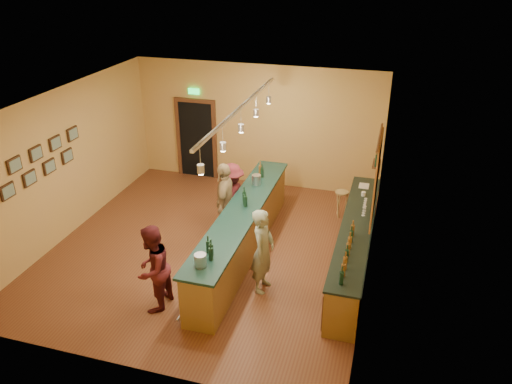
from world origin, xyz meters
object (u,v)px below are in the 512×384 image
(back_counter, at_px, (355,245))
(tasting_bar, at_px, (242,228))
(customer_a, at_px, (153,269))
(customer_b, at_px, (225,201))
(customer_c, at_px, (232,197))
(bartender, at_px, (263,251))
(bar_stool, at_px, (342,197))

(back_counter, bearing_deg, tasting_bar, -175.43)
(tasting_bar, relative_size, customer_a, 3.17)
(tasting_bar, xyz_separation_m, customer_b, (-0.55, 0.52, 0.28))
(customer_b, bearing_deg, customer_c, 172.69)
(back_counter, height_order, customer_a, customer_a)
(customer_a, bearing_deg, bartender, 124.80)
(bartender, relative_size, bar_stool, 2.58)
(bar_stool, bearing_deg, customer_c, -151.49)
(customer_a, xyz_separation_m, customer_c, (0.40, 3.03, -0.02))
(back_counter, xyz_separation_m, customer_b, (-2.82, 0.34, 0.39))
(back_counter, height_order, customer_c, customer_c)
(tasting_bar, distance_m, bar_stool, 2.81)
(tasting_bar, height_order, bar_stool, tasting_bar)
(bartender, distance_m, bar_stool, 3.41)
(customer_c, bearing_deg, customer_a, -8.34)
(bartender, distance_m, customer_a, 1.97)
(customer_c, bearing_deg, tasting_bar, 29.09)
(back_counter, relative_size, customer_a, 2.83)
(bartender, relative_size, customer_a, 1.02)
(customer_a, height_order, bar_stool, customer_a)
(bartender, bearing_deg, customer_a, 126.46)
(bartender, xyz_separation_m, customer_b, (-1.27, 1.56, 0.06))
(back_counter, bearing_deg, bar_stool, 104.54)
(bar_stool, bearing_deg, customer_b, -143.77)
(tasting_bar, distance_m, customer_b, 0.81)
(back_counter, relative_size, bartender, 2.76)
(tasting_bar, bearing_deg, bar_stool, 51.62)
(customer_b, bearing_deg, tasting_bar, 39.09)
(customer_b, distance_m, bar_stool, 2.87)
(back_counter, height_order, bartender, bartender)
(customer_c, height_order, bar_stool, customer_c)
(bartender, xyz_separation_m, customer_c, (-1.27, 1.99, -0.04))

